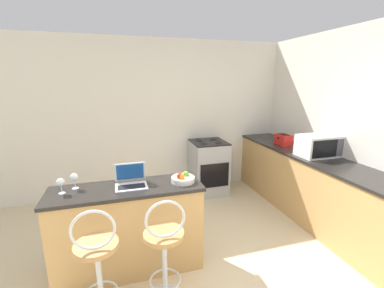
% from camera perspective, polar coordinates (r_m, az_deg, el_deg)
% --- Properties ---
extents(wall_back, '(12.00, 0.06, 2.60)m').
position_cam_1_polar(wall_back, '(4.43, -8.24, 5.64)').
color(wall_back, silver).
rests_on(wall_back, ground_plane).
extents(breakfast_bar, '(1.47, 0.48, 0.92)m').
position_cam_1_polar(breakfast_bar, '(2.82, -13.77, -17.90)').
color(breakfast_bar, tan).
rests_on(breakfast_bar, ground_plane).
extents(counter_right, '(0.63, 3.31, 0.92)m').
position_cam_1_polar(counter_right, '(3.99, 25.94, -9.11)').
color(counter_right, tan).
rests_on(counter_right, ground_plane).
extents(bar_stool_near, '(0.40, 0.40, 1.04)m').
position_cam_1_polar(bar_stool_near, '(2.36, -20.10, -24.58)').
color(bar_stool_near, silver).
rests_on(bar_stool_near, ground_plane).
extents(bar_stool_far, '(0.40, 0.40, 1.04)m').
position_cam_1_polar(bar_stool_far, '(2.37, -6.07, -23.52)').
color(bar_stool_far, silver).
rests_on(bar_stool_far, ground_plane).
extents(laptop, '(0.30, 0.26, 0.22)m').
position_cam_1_polar(laptop, '(2.63, -13.44, -7.75)').
color(laptop, silver).
rests_on(laptop, breakfast_bar).
extents(microwave, '(0.54, 0.34, 0.29)m').
position_cam_1_polar(microwave, '(3.90, 26.30, -0.33)').
color(microwave, white).
rests_on(microwave, counter_right).
extents(toaster, '(0.19, 0.26, 0.17)m').
position_cam_1_polar(toaster, '(4.39, 19.60, 0.93)').
color(toaster, red).
rests_on(toaster, counter_right).
extents(stove_range, '(0.58, 0.61, 0.93)m').
position_cam_1_polar(stove_range, '(4.50, 3.69, -5.14)').
color(stove_range, '#9EA3A8').
rests_on(stove_range, ground_plane).
extents(fruit_bowl, '(0.24, 0.24, 0.11)m').
position_cam_1_polar(fruit_bowl, '(2.64, -2.05, -7.70)').
color(fruit_bowl, silver).
rests_on(fruit_bowl, breakfast_bar).
extents(wine_glass_tall, '(0.07, 0.07, 0.15)m').
position_cam_1_polar(wine_glass_tall, '(2.64, -27.17, -7.64)').
color(wine_glass_tall, silver).
rests_on(wine_glass_tall, breakfast_bar).
extents(mug_blue, '(0.10, 0.08, 0.10)m').
position_cam_1_polar(mug_blue, '(4.73, 18.34, 1.50)').
color(mug_blue, '#2D51AD').
rests_on(mug_blue, counter_right).
extents(wine_glass_short, '(0.07, 0.07, 0.15)m').
position_cam_1_polar(wine_glass_short, '(2.70, -24.73, -6.82)').
color(wine_glass_short, silver).
rests_on(wine_glass_short, breakfast_bar).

